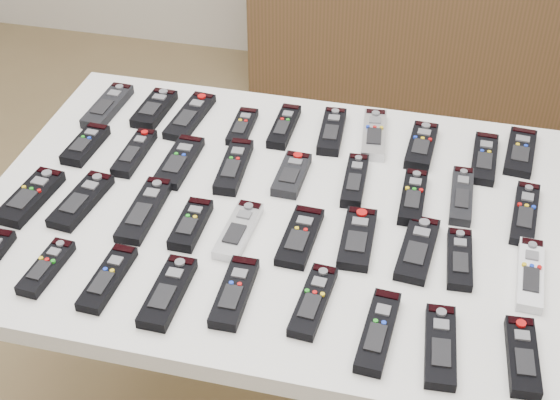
% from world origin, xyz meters
% --- Properties ---
extents(table, '(1.25, 0.88, 0.78)m').
position_xyz_m(table, '(0.01, -0.08, 0.72)').
color(table, white).
rests_on(table, ground).
extents(sideboard, '(1.75, 0.42, 0.87)m').
position_xyz_m(sideboard, '(0.34, 1.78, 0.44)').
color(sideboard, '#4E391F').
rests_on(sideboard, ground).
extents(remote_0, '(0.06, 0.19, 0.02)m').
position_xyz_m(remote_0, '(-0.50, 0.19, 0.79)').
color(remote_0, black).
rests_on(remote_0, table).
extents(remote_1, '(0.07, 0.16, 0.02)m').
position_xyz_m(remote_1, '(-0.38, 0.21, 0.79)').
color(remote_1, black).
rests_on(remote_1, table).
extents(remote_2, '(0.07, 0.20, 0.02)m').
position_xyz_m(remote_2, '(-0.28, 0.20, 0.79)').
color(remote_2, black).
rests_on(remote_2, table).
extents(remote_3, '(0.05, 0.15, 0.02)m').
position_xyz_m(remote_3, '(-0.15, 0.19, 0.79)').
color(remote_3, black).
rests_on(remote_3, table).
extents(remote_4, '(0.05, 0.17, 0.02)m').
position_xyz_m(remote_4, '(-0.05, 0.21, 0.79)').
color(remote_4, black).
rests_on(remote_4, table).
extents(remote_5, '(0.06, 0.18, 0.02)m').
position_xyz_m(remote_5, '(0.06, 0.21, 0.79)').
color(remote_5, black).
rests_on(remote_5, table).
extents(remote_6, '(0.07, 0.19, 0.02)m').
position_xyz_m(remote_6, '(0.16, 0.22, 0.79)').
color(remote_6, '#B7B7BC').
rests_on(remote_6, table).
extents(remote_7, '(0.06, 0.17, 0.02)m').
position_xyz_m(remote_7, '(0.28, 0.20, 0.79)').
color(remote_7, black).
rests_on(remote_7, table).
extents(remote_8, '(0.06, 0.18, 0.02)m').
position_xyz_m(remote_8, '(0.42, 0.19, 0.79)').
color(remote_8, black).
rests_on(remote_8, table).
extents(remote_9, '(0.08, 0.18, 0.02)m').
position_xyz_m(remote_9, '(0.50, 0.23, 0.79)').
color(remote_9, black).
rests_on(remote_9, table).
extents(remote_10, '(0.06, 0.15, 0.02)m').
position_xyz_m(remote_10, '(-0.48, 0.03, 0.79)').
color(remote_10, black).
rests_on(remote_10, table).
extents(remote_11, '(0.05, 0.17, 0.02)m').
position_xyz_m(remote_11, '(-0.36, 0.02, 0.79)').
color(remote_11, black).
rests_on(remote_11, table).
extents(remote_12, '(0.06, 0.18, 0.02)m').
position_xyz_m(remote_12, '(-0.25, 0.01, 0.79)').
color(remote_12, black).
rests_on(remote_12, table).
extents(remote_13, '(0.06, 0.19, 0.02)m').
position_xyz_m(remote_13, '(-0.12, 0.02, 0.79)').
color(remote_13, black).
rests_on(remote_13, table).
extents(remote_14, '(0.06, 0.15, 0.02)m').
position_xyz_m(remote_14, '(0.01, 0.03, 0.79)').
color(remote_14, black).
rests_on(remote_14, table).
extents(remote_15, '(0.05, 0.17, 0.02)m').
position_xyz_m(remote_15, '(0.15, 0.03, 0.79)').
color(remote_15, black).
rests_on(remote_15, table).
extents(remote_16, '(0.05, 0.17, 0.02)m').
position_xyz_m(remote_16, '(0.28, 0.01, 0.79)').
color(remote_16, black).
rests_on(remote_16, table).
extents(remote_17, '(0.05, 0.18, 0.02)m').
position_xyz_m(remote_17, '(0.38, 0.04, 0.79)').
color(remote_17, black).
rests_on(remote_17, table).
extents(remote_18, '(0.06, 0.20, 0.02)m').
position_xyz_m(remote_18, '(0.51, 0.01, 0.79)').
color(remote_18, black).
rests_on(remote_18, table).
extents(remote_19, '(0.08, 0.18, 0.02)m').
position_xyz_m(remote_19, '(-0.51, -0.18, 0.79)').
color(remote_19, black).
rests_on(remote_19, table).
extents(remote_20, '(0.08, 0.19, 0.02)m').
position_xyz_m(remote_20, '(-0.40, -0.17, 0.79)').
color(remote_20, black).
rests_on(remote_20, table).
extents(remote_21, '(0.06, 0.20, 0.02)m').
position_xyz_m(remote_21, '(-0.26, -0.16, 0.79)').
color(remote_21, black).
rests_on(remote_21, table).
extents(remote_22, '(0.05, 0.15, 0.02)m').
position_xyz_m(remote_22, '(-0.15, -0.19, 0.79)').
color(remote_22, black).
rests_on(remote_22, table).
extents(remote_23, '(0.06, 0.17, 0.02)m').
position_xyz_m(remote_23, '(-0.05, -0.18, 0.79)').
color(remote_23, '#B7B7BC').
rests_on(remote_23, table).
extents(remote_24, '(0.07, 0.17, 0.02)m').
position_xyz_m(remote_24, '(0.07, -0.17, 0.79)').
color(remote_24, black).
rests_on(remote_24, table).
extents(remote_25, '(0.07, 0.17, 0.02)m').
position_xyz_m(remote_25, '(0.18, -0.15, 0.79)').
color(remote_25, black).
rests_on(remote_25, table).
extents(remote_26, '(0.07, 0.19, 0.02)m').
position_xyz_m(remote_26, '(0.30, -0.15, 0.79)').
color(remote_26, black).
rests_on(remote_26, table).
extents(remote_27, '(0.06, 0.16, 0.02)m').
position_xyz_m(remote_27, '(0.38, -0.16, 0.79)').
color(remote_27, black).
rests_on(remote_27, table).
extents(remote_28, '(0.05, 0.19, 0.02)m').
position_xyz_m(remote_28, '(0.52, -0.17, 0.79)').
color(remote_28, silver).
rests_on(remote_28, table).
extents(remote_30, '(0.05, 0.15, 0.02)m').
position_xyz_m(remote_30, '(-0.38, -0.37, 0.79)').
color(remote_30, black).
rests_on(remote_30, table).
extents(remote_31, '(0.05, 0.17, 0.02)m').
position_xyz_m(remote_31, '(-0.25, -0.37, 0.79)').
color(remote_31, black).
rests_on(remote_31, table).
extents(remote_32, '(0.06, 0.18, 0.02)m').
position_xyz_m(remote_32, '(-0.13, -0.38, 0.79)').
color(remote_32, black).
rests_on(remote_32, table).
extents(remote_33, '(0.05, 0.17, 0.02)m').
position_xyz_m(remote_33, '(-0.01, -0.35, 0.79)').
color(remote_33, black).
rests_on(remote_33, table).
extents(remote_34, '(0.06, 0.18, 0.02)m').
position_xyz_m(remote_34, '(0.13, -0.34, 0.79)').
color(remote_34, black).
rests_on(remote_34, table).
extents(remote_35, '(0.06, 0.19, 0.02)m').
position_xyz_m(remote_35, '(0.26, -0.38, 0.79)').
color(remote_35, black).
rests_on(remote_35, table).
extents(remote_36, '(0.06, 0.18, 0.02)m').
position_xyz_m(remote_36, '(0.36, -0.39, 0.79)').
color(remote_36, black).
rests_on(remote_36, table).
extents(remote_37, '(0.06, 0.17, 0.02)m').
position_xyz_m(remote_37, '(0.50, -0.38, 0.79)').
color(remote_37, black).
rests_on(remote_37, table).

